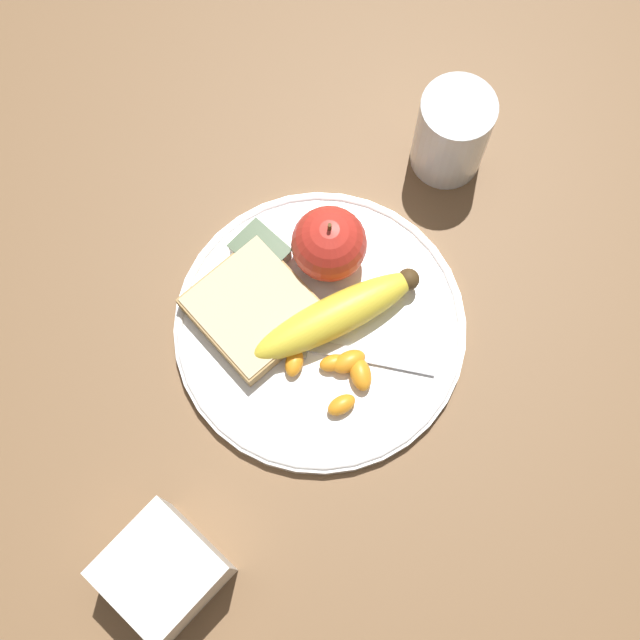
{
  "coord_description": "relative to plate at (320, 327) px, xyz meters",
  "views": [
    {
      "loc": [
        0.16,
        -0.17,
        0.81
      ],
      "look_at": [
        0.0,
        0.0,
        0.03
      ],
      "focal_mm": 50.0,
      "sensor_mm": 36.0,
      "label": 1
    }
  ],
  "objects": [
    {
      "name": "fork",
      "position": [
        0.02,
        -0.01,
        0.01
      ],
      "size": [
        0.15,
        0.1,
        0.0
      ],
      "rotation": [
        0.0,
        0.0,
        9.97
      ],
      "color": "#B2B2B7",
      "rests_on": "plate"
    },
    {
      "name": "orange_segment_3",
      "position": [
        0.03,
        -0.02,
        0.01
      ],
      "size": [
        0.03,
        0.03,
        0.01
      ],
      "color": "orange",
      "rests_on": "plate"
    },
    {
      "name": "orange_segment_4",
      "position": [
        0.04,
        -0.01,
        0.01
      ],
      "size": [
        0.03,
        0.04,
        0.02
      ],
      "color": "orange",
      "rests_on": "plate"
    },
    {
      "name": "ground_plane",
      "position": [
        0.0,
        0.0,
        -0.01
      ],
      "size": [
        3.0,
        3.0,
        0.0
      ],
      "primitive_type": "plane",
      "color": "brown"
    },
    {
      "name": "banana",
      "position": [
        0.01,
        0.02,
        0.02
      ],
      "size": [
        0.09,
        0.17,
        0.04
      ],
      "color": "yellow",
      "rests_on": "plate"
    },
    {
      "name": "apple",
      "position": [
        -0.04,
        0.06,
        0.04
      ],
      "size": [
        0.07,
        0.07,
        0.08
      ],
      "color": "red",
      "rests_on": "plate"
    },
    {
      "name": "plate",
      "position": [
        0.0,
        0.0,
        0.0
      ],
      "size": [
        0.27,
        0.27,
        0.01
      ],
      "color": "white",
      "rests_on": "ground_plane"
    },
    {
      "name": "orange_segment_2",
      "position": [
        0.01,
        -0.04,
        0.01
      ],
      "size": [
        0.03,
        0.03,
        0.02
      ],
      "color": "orange",
      "rests_on": "plate"
    },
    {
      "name": "jam_packet",
      "position": [
        -0.09,
        0.01,
        0.01
      ],
      "size": [
        0.05,
        0.04,
        0.02
      ],
      "color": "white",
      "rests_on": "plate"
    },
    {
      "name": "orange_segment_1",
      "position": [
        0.06,
        -0.01,
        0.01
      ],
      "size": [
        0.04,
        0.03,
        0.02
      ],
      "color": "orange",
      "rests_on": "plate"
    },
    {
      "name": "condiment_caddy",
      "position": [
        0.06,
        -0.25,
        0.03
      ],
      "size": [
        0.08,
        0.08,
        0.08
      ],
      "color": "silver",
      "rests_on": "ground_plane"
    },
    {
      "name": "bread_slice",
      "position": [
        -0.05,
        -0.03,
        0.02
      ],
      "size": [
        0.11,
        0.11,
        0.02
      ],
      "color": "#AB8751",
      "rests_on": "plate"
    },
    {
      "name": "orange_segment_0",
      "position": [
        0.07,
        -0.04,
        0.01
      ],
      "size": [
        0.02,
        0.03,
        0.02
      ],
      "color": "orange",
      "rests_on": "plate"
    },
    {
      "name": "juice_glass",
      "position": [
        -0.03,
        0.22,
        0.04
      ],
      "size": [
        0.07,
        0.07,
        0.1
      ],
      "color": "silver",
      "rests_on": "ground_plane"
    }
  ]
}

